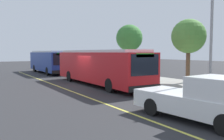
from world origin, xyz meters
TOP-DOWN VIEW (x-y plane):
  - ground_plane at (0.00, 0.00)m, footprint 120.00×120.00m
  - sidewalk_curb at (0.00, 6.00)m, footprint 44.00×6.40m
  - lane_stripe_center at (0.00, -2.20)m, footprint 36.00×0.14m
  - transit_bus_main at (0.20, 1.01)m, footprint 12.33×2.63m
  - transit_bus_second at (-13.68, 0.93)m, footprint 10.47×2.61m
  - pickup_truck at (11.83, -0.54)m, footprint 5.58×2.54m
  - bus_shelter at (-0.54, 6.12)m, footprint 2.90×1.60m
  - waiting_bench at (-0.36, 6.03)m, footprint 1.60×0.48m
  - route_sign_post at (1.95, 3.81)m, footprint 0.44×0.08m
  - pedestrian_commuter at (-0.87, 4.07)m, footprint 0.24×0.40m
  - street_tree_upstreet at (-5.96, 8.50)m, footprint 3.21×3.21m
  - street_tree_downstreet at (3.61, 7.97)m, footprint 2.95×2.95m
  - utility_pole at (9.04, 3.66)m, footprint 0.16×0.16m

SIDE VIEW (x-z plane):
  - ground_plane at x=0.00m, z-range 0.00..0.00m
  - lane_stripe_center at x=0.00m, z-range 0.00..0.01m
  - sidewalk_curb at x=0.00m, z-range 0.00..0.15m
  - waiting_bench at x=-0.36m, z-range 0.16..1.11m
  - pickup_truck at x=11.83m, z-range -0.07..1.78m
  - pedestrian_commuter at x=-0.87m, z-range 0.27..1.96m
  - transit_bus_second at x=-13.68m, z-range 0.14..3.09m
  - transit_bus_main at x=0.20m, z-range 0.14..3.09m
  - bus_shelter at x=-0.54m, z-range 0.68..3.16m
  - route_sign_post at x=1.95m, z-range 0.56..3.36m
  - utility_pole at x=9.04m, z-range 0.15..6.55m
  - street_tree_downstreet at x=3.61m, z-range 1.38..6.85m
  - street_tree_upstreet at x=-5.96m, z-range 1.49..7.45m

